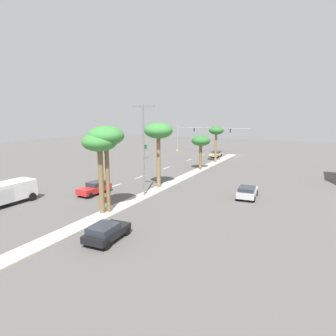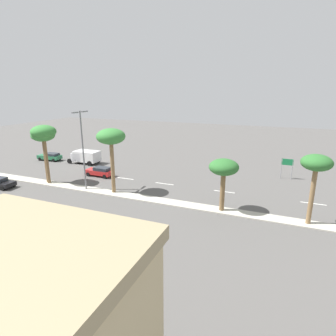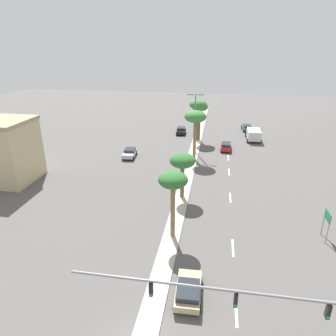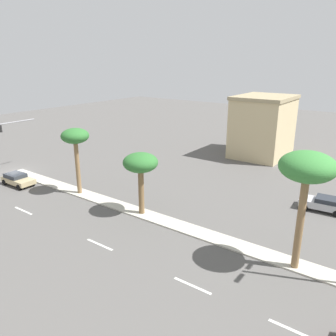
# 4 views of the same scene
# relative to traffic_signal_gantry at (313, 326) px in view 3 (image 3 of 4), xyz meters

# --- Properties ---
(ground_plane) EXTENTS (160.00, 160.00, 0.00)m
(ground_plane) POSITION_rel_traffic_signal_gantry_xyz_m (-9.69, 32.85, -4.56)
(ground_plane) COLOR #565451
(median_curb) EXTENTS (1.80, 83.00, 0.12)m
(median_curb) POSITION_rel_traffic_signal_gantry_xyz_m (-9.69, 42.08, -4.50)
(median_curb) COLOR #B7B2A3
(median_curb) RESTS_ON ground
(lane_stripe_inboard) EXTENTS (0.20, 2.80, 0.01)m
(lane_stripe_inboard) POSITION_rel_traffic_signal_gantry_xyz_m (-3.46, 4.57, -4.55)
(lane_stripe_inboard) COLOR silver
(lane_stripe_inboard) RESTS_ON ground
(lane_stripe_near) EXTENTS (0.20, 2.80, 0.01)m
(lane_stripe_near) POSITION_rel_traffic_signal_gantry_xyz_m (-3.46, 12.37, -4.55)
(lane_stripe_near) COLOR silver
(lane_stripe_near) RESTS_ON ground
(lane_stripe_outboard) EXTENTS (0.20, 2.80, 0.01)m
(lane_stripe_outboard) POSITION_rel_traffic_signal_gantry_xyz_m (-3.46, 23.03, -4.55)
(lane_stripe_outboard) COLOR silver
(lane_stripe_outboard) RESTS_ON ground
(lane_stripe_trailing) EXTENTS (0.20, 2.80, 0.01)m
(lane_stripe_trailing) POSITION_rel_traffic_signal_gantry_xyz_m (-3.46, 31.69, -4.55)
(lane_stripe_trailing) COLOR silver
(lane_stripe_trailing) RESTS_ON ground
(lane_stripe_leading) EXTENTS (0.20, 2.80, 0.01)m
(lane_stripe_leading) POSITION_rel_traffic_signal_gantry_xyz_m (-3.46, 38.17, -4.55)
(lane_stripe_leading) COLOR silver
(lane_stripe_leading) RESTS_ON ground
(traffic_signal_gantry) EXTENTS (19.00, 0.53, 6.81)m
(traffic_signal_gantry) POSITION_rel_traffic_signal_gantry_xyz_m (0.00, 0.00, 0.00)
(traffic_signal_gantry) COLOR gray
(traffic_signal_gantry) RESTS_ON ground
(directional_road_sign) EXTENTS (0.10, 1.67, 3.09)m
(directional_road_sign) POSITION_rel_traffic_signal_gantry_xyz_m (5.72, 15.50, -2.29)
(directional_road_sign) COLOR gray
(directional_road_sign) RESTS_ON ground
(commercial_building) EXTENTS (9.27, 7.48, 8.97)m
(commercial_building) POSITION_rel_traffic_signal_gantry_xyz_m (-35.89, 23.47, -0.05)
(commercial_building) COLOR #C6B284
(commercial_building) RESTS_ON ground
(palm_tree_left) EXTENTS (2.89, 2.89, 7.11)m
(palm_tree_left) POSITION_rel_traffic_signal_gantry_xyz_m (-9.59, 13.35, 1.59)
(palm_tree_left) COLOR olive
(palm_tree_left) RESTS_ON median_curb
(palm_tree_leading) EXTENTS (3.21, 3.21, 5.87)m
(palm_tree_leading) POSITION_rel_traffic_signal_gantry_xyz_m (-9.68, 22.11, 0.38)
(palm_tree_leading) COLOR brown
(palm_tree_leading) RESTS_ON median_curb
(palm_tree_outboard) EXTENTS (3.63, 3.63, 8.37)m
(palm_tree_outboard) POSITION_rel_traffic_signal_gantry_xyz_m (-9.34, 36.43, 2.69)
(palm_tree_outboard) COLOR olive
(palm_tree_outboard) RESTS_ON median_curb
(palm_tree_right) EXTENTS (3.40, 3.40, 8.33)m
(palm_tree_right) POSITION_rel_traffic_signal_gantry_xyz_m (-9.70, 47.10, 2.76)
(palm_tree_right) COLOR brown
(palm_tree_right) RESTS_ON median_curb
(palm_tree_rear) EXTENTS (3.23, 3.23, 7.74)m
(palm_tree_rear) POSITION_rel_traffic_signal_gantry_xyz_m (-9.34, 47.62, 2.14)
(palm_tree_rear) COLOR brown
(palm_tree_rear) RESTS_ON median_curb
(street_lamp_far) EXTENTS (2.90, 0.24, 10.42)m
(street_lamp_far) POSITION_rel_traffic_signal_gantry_xyz_m (-9.72, 40.60, 1.63)
(street_lamp_far) COLOR slate
(street_lamp_far) RESTS_ON median_curb
(sedan_tan_leading) EXTENTS (2.13, 4.16, 1.32)m
(sedan_tan_leading) POSITION_rel_traffic_signal_gantry_xyz_m (-7.14, 5.39, -3.84)
(sedan_tan_leading) COLOR tan
(sedan_tan_leading) RESTS_ON ground
(sedan_green_outboard) EXTENTS (2.23, 4.61, 1.43)m
(sedan_green_outboard) POSITION_rel_traffic_signal_gantry_xyz_m (1.01, 57.32, -3.79)
(sedan_green_outboard) COLOR #287047
(sedan_green_outboard) RESTS_ON ground
(sedan_black_near) EXTENTS (2.27, 3.99, 1.36)m
(sedan_black_near) POSITION_rel_traffic_signal_gantry_xyz_m (-13.57, 52.22, -3.83)
(sedan_black_near) COLOR black
(sedan_black_near) RESTS_ON ground
(sedan_silver_inboard) EXTENTS (2.33, 4.21, 1.39)m
(sedan_silver_inboard) POSITION_rel_traffic_signal_gantry_xyz_m (-20.65, 35.78, -3.81)
(sedan_silver_inboard) COLOR #B2B2B7
(sedan_silver_inboard) RESTS_ON ground
(sedan_red_rear) EXTENTS (1.97, 4.47, 1.48)m
(sedan_red_rear) POSITION_rel_traffic_signal_gantry_xyz_m (-3.88, 42.43, -3.77)
(sedan_red_rear) COLOR red
(sedan_red_rear) RESTS_ON ground
(box_truck) EXTENTS (2.77, 5.71, 2.33)m
(box_truck) POSITION_rel_traffic_signal_gantry_xyz_m (1.75, 49.71, -3.25)
(box_truck) COLOR silver
(box_truck) RESTS_ON ground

